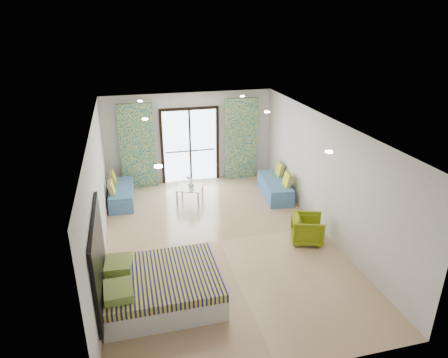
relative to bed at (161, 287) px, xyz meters
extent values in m
cube|color=black|center=(1.48, 5.44, 1.95)|extent=(1.76, 0.08, 0.08)
cube|color=black|center=(0.64, 5.44, 0.81)|extent=(0.08, 0.08, 2.20)
cube|color=black|center=(2.32, 5.44, 0.81)|extent=(0.08, 0.08, 2.20)
cube|color=black|center=(1.48, 5.44, 0.81)|extent=(0.05, 0.06, 2.20)
cube|color=#595451|center=(1.48, 5.46, 0.66)|extent=(1.52, 0.03, 0.04)
cube|color=beige|center=(-0.07, 5.30, 0.96)|extent=(1.00, 0.10, 2.50)
cube|color=beige|center=(3.03, 5.30, 0.96)|extent=(1.00, 0.10, 2.50)
cylinder|color=#FFE0B2|center=(0.08, -0.27, 2.38)|extent=(0.12, 0.12, 0.02)
cylinder|color=#FFE0B2|center=(2.88, -0.27, 2.38)|extent=(0.12, 0.12, 0.02)
cylinder|color=#FFE0B2|center=(0.08, 2.73, 2.38)|extent=(0.12, 0.12, 0.02)
cylinder|color=#FFE0B2|center=(2.88, 2.73, 2.38)|extent=(0.12, 0.12, 0.02)
cylinder|color=#FFE0B2|center=(0.08, 4.73, 2.38)|extent=(0.12, 0.12, 0.02)
cylinder|color=#FFE0B2|center=(2.88, 4.73, 2.38)|extent=(0.12, 0.12, 0.02)
cube|color=black|center=(-0.98, 0.00, 0.76)|extent=(0.06, 2.10, 1.50)
cube|color=silver|center=(-0.99, 1.25, 0.76)|extent=(0.02, 0.10, 0.10)
cube|color=silver|center=(0.03, 0.00, -0.09)|extent=(2.03, 1.62, 0.41)
cube|color=navy|center=(0.03, 0.00, 0.19)|extent=(2.01, 1.66, 0.15)
cube|color=#1D8373|center=(-0.70, -0.39, 0.34)|extent=(0.49, 0.58, 0.14)
cube|color=#1D8373|center=(-0.70, 0.39, 0.34)|extent=(0.49, 0.59, 0.14)
cube|color=teal|center=(-0.62, 4.37, -0.11)|extent=(0.69, 1.63, 0.36)
cube|color=teal|center=(-0.62, 4.37, 0.11)|extent=(0.68, 1.60, 0.09)
cube|color=navy|center=(-0.86, 4.01, 0.31)|extent=(0.20, 0.41, 0.37)
cube|color=navy|center=(-0.83, 4.76, 0.31)|extent=(0.20, 0.41, 0.37)
cube|color=teal|center=(3.58, 3.74, -0.11)|extent=(0.83, 1.74, 0.37)
cube|color=teal|center=(3.58, 3.74, 0.13)|extent=(0.82, 1.71, 0.09)
cube|color=navy|center=(3.77, 3.32, 0.34)|extent=(0.23, 0.44, 0.39)
cube|color=navy|center=(3.85, 4.10, 0.34)|extent=(0.23, 0.44, 0.39)
cylinder|color=silver|center=(0.81, 3.76, -0.08)|extent=(0.07, 0.07, 0.43)
cylinder|color=silver|center=(1.34, 3.55, -0.08)|extent=(0.07, 0.07, 0.43)
cylinder|color=silver|center=(1.02, 4.30, -0.08)|extent=(0.07, 0.07, 0.43)
cylinder|color=silver|center=(1.56, 4.08, -0.08)|extent=(0.07, 0.07, 0.43)
cube|color=#8CA59E|center=(1.18, 3.92, 0.13)|extent=(0.86, 0.86, 0.02)
sphere|color=white|center=(1.23, 3.90, 0.37)|extent=(0.07, 0.07, 0.07)
sphere|color=white|center=(1.20, 3.97, 0.39)|extent=(0.07, 0.07, 0.07)
sphere|color=white|center=(1.13, 3.94, 0.41)|extent=(0.07, 0.07, 0.07)
sphere|color=white|center=(1.16, 3.87, 0.43)|extent=(0.07, 0.07, 0.07)
imported|color=white|center=(1.22, 3.90, 0.23)|extent=(0.21, 0.22, 0.17)
imported|color=olive|center=(3.40, 1.23, 0.05)|extent=(0.81, 0.84, 0.69)
camera|label=1|loc=(-0.33, -5.91, 4.48)|focal=32.00mm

